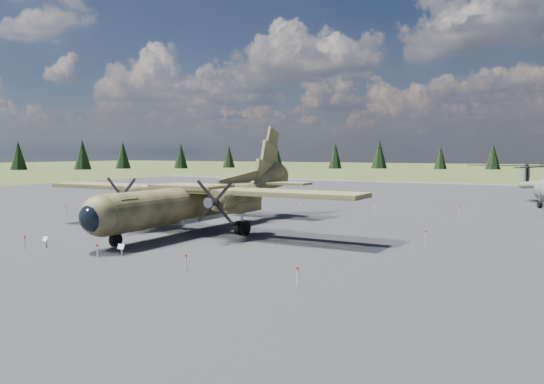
% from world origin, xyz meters
% --- Properties ---
extents(ground, '(500.00, 500.00, 0.00)m').
position_xyz_m(ground, '(0.00, 0.00, 0.00)').
color(ground, '#495525').
rests_on(ground, ground).
extents(apron, '(120.00, 120.00, 0.04)m').
position_xyz_m(apron, '(0.00, 10.00, 0.00)').
color(apron, '#5A5A5F').
rests_on(apron, ground).
extents(transport_plane, '(26.20, 23.86, 8.67)m').
position_xyz_m(transport_plane, '(0.35, -2.00, 2.49)').
color(transport_plane, '#3C3E21').
rests_on(transport_plane, ground).
extents(info_placard_left, '(0.44, 0.20, 0.68)m').
position_xyz_m(info_placard_left, '(-3.61, -12.35, 0.46)').
color(info_placard_left, gray).
rests_on(info_placard_left, ground).
extents(info_placard_right, '(0.43, 0.21, 0.66)m').
position_xyz_m(info_placard_right, '(2.31, -12.05, 0.44)').
color(info_placard_right, gray).
rests_on(info_placard_right, ground).
extents(barrier_fence, '(33.12, 29.62, 0.85)m').
position_xyz_m(barrier_fence, '(-0.46, -0.08, 0.51)').
color(barrier_fence, silver).
rests_on(barrier_fence, ground).
extents(treeline, '(319.12, 326.66, 10.96)m').
position_xyz_m(treeline, '(-4.32, -1.44, 4.75)').
color(treeline, black).
rests_on(treeline, ground).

